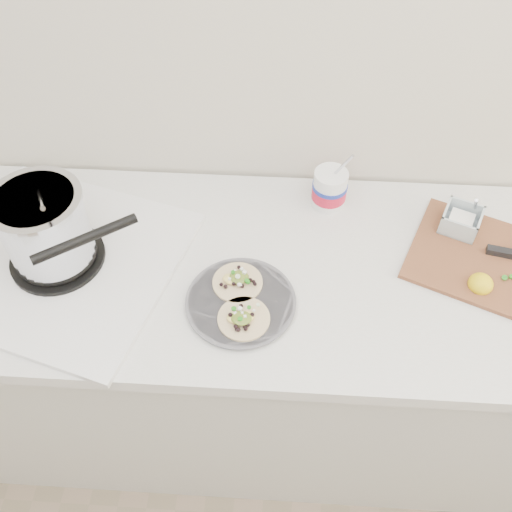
# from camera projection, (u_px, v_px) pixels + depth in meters

# --- Properties ---
(counter) EXTENTS (2.44, 0.66, 0.90)m
(counter) POSITION_uv_depth(u_px,v_px,m) (270.00, 352.00, 1.77)
(counter) COLOR beige
(counter) RESTS_ON ground
(stove) EXTENTS (0.69, 0.66, 0.27)m
(stove) POSITION_uv_depth(u_px,v_px,m) (50.00, 239.00, 1.35)
(stove) COLOR silver
(stove) RESTS_ON counter
(taco_plate) EXTENTS (0.26, 0.26, 0.04)m
(taco_plate) POSITION_uv_depth(u_px,v_px,m) (241.00, 300.00, 1.33)
(taco_plate) COLOR #59585F
(taco_plate) RESTS_ON counter
(tub) EXTENTS (0.09, 0.09, 0.21)m
(tub) POSITION_uv_depth(u_px,v_px,m) (331.00, 186.00, 1.50)
(tub) COLOR white
(tub) RESTS_ON counter
(cutboard) EXTENTS (0.51, 0.44, 0.07)m
(cutboard) POSITION_uv_depth(u_px,v_px,m) (498.00, 258.00, 1.41)
(cutboard) COLOR brown
(cutboard) RESTS_ON counter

